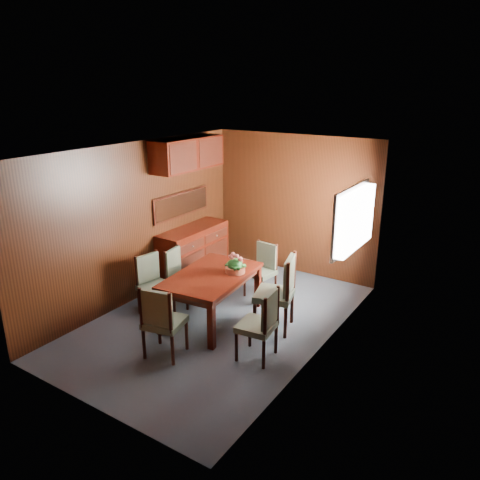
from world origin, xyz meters
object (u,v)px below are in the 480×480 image
Objects in this scene: chair_left_near at (152,281)px; flower_centerpiece at (235,263)px; sideboard at (193,253)px; chair_head at (161,319)px; dining_table at (211,281)px; chair_right_near at (262,321)px.

flower_centerpiece reaches higher than chair_left_near.
chair_head is at bearing -60.49° from sideboard.
chair_left_near is at bearing -77.49° from sideboard.
dining_table is at bearing 117.29° from chair_left_near.
flower_centerpiece reaches higher than chair_right_near.
chair_right_near is (1.10, -0.48, -0.08)m from dining_table.
chair_right_near is 0.97× the size of chair_head.
chair_left_near is 1.96m from chair_right_near.
sideboard is 1.58× the size of chair_left_near.
chair_right_near is 1.21m from chair_head.
chair_right_near is at bearing -34.02° from sideboard.
sideboard is 1.35m from chair_left_near.
chair_right_near reaches higher than chair_left_near.
sideboard is at bearing 106.90° from chair_head.
chair_head is at bearing 115.08° from chair_right_near.
flower_centerpiece is at bearing 43.73° from chair_right_near.
chair_left_near reaches higher than dining_table.
flower_centerpiece is (0.17, 1.35, 0.31)m from chair_head.
chair_head is at bearing 56.74° from chair_left_near.
chair_left_near is 2.99× the size of flower_centerpiece.
dining_table is at bearing -42.17° from sideboard.
sideboard is 4.72× the size of flower_centerpiece.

